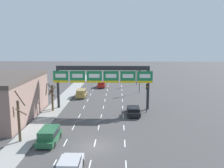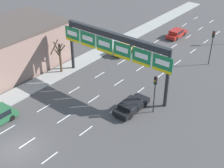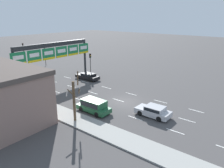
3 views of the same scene
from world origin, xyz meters
name	(u,v)px [view 3 (image 3 of 3)]	position (x,y,z in m)	size (l,w,h in m)	color
ground_plane	(124,102)	(0.00, 0.00, 0.00)	(220.00, 220.00, 0.00)	#474444
sidewalk_left	(83,122)	(-8.00, 0.00, 0.07)	(2.80, 110.00, 0.15)	#999993
lane_dashes	(62,84)	(0.00, 13.50, 0.01)	(6.72, 67.00, 0.01)	white
sign_gantry	(54,51)	(0.00, 15.01, 5.77)	(16.08, 0.70, 7.17)	#232628
car_silver	(154,111)	(-1.52, -5.46, 0.72)	(1.93, 4.20, 1.34)	#B7B7BC
suv_gold	(7,75)	(-4.85, 23.49, 0.88)	(1.85, 3.97, 1.58)	#A88947
suv_green	(94,105)	(-5.09, 1.01, 0.91)	(1.93, 4.42, 1.63)	#235B38
car_black	(88,76)	(4.87, 11.91, 0.67)	(1.94, 4.79, 1.23)	black
traffic_light_near_gantry	(90,60)	(7.00, 13.17, 3.27)	(0.30, 0.35, 4.57)	black
traffic_light_mid_block	(23,48)	(7.19, 37.95, 3.31)	(0.30, 0.35, 4.64)	black
traffic_light_far_end	(45,51)	(7.07, 28.22, 3.61)	(0.30, 0.35, 5.10)	black
tree_bare_closest	(75,99)	(-8.29, 0.86, 2.79)	(1.66, 1.23, 5.91)	brown
tree_bare_second	(19,80)	(-8.00, 13.25, 2.59)	(1.67, 1.83, 4.47)	brown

